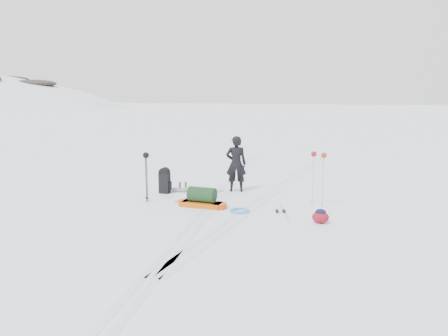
{
  "coord_description": "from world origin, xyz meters",
  "views": [
    {
      "loc": [
        3.22,
        -11.04,
        2.99
      ],
      "look_at": [
        0.23,
        0.24,
        0.95
      ],
      "focal_mm": 35.0,
      "sensor_mm": 36.0,
      "label": 1
    }
  ],
  "objects_px": {
    "pulk_sled": "(202,199)",
    "ski_poles_black": "(146,161)",
    "skier": "(236,164)",
    "expedition_rucksack": "(167,181)"
  },
  "relations": [
    {
      "from": "pulk_sled",
      "to": "ski_poles_black",
      "type": "xyz_separation_m",
      "value": [
        -1.63,
        0.14,
        0.93
      ]
    },
    {
      "from": "pulk_sled",
      "to": "ski_poles_black",
      "type": "bearing_deg",
      "value": -179.86
    },
    {
      "from": "skier",
      "to": "pulk_sled",
      "type": "relative_size",
      "value": 1.21
    },
    {
      "from": "skier",
      "to": "pulk_sled",
      "type": "height_order",
      "value": "skier"
    },
    {
      "from": "skier",
      "to": "ski_poles_black",
      "type": "xyz_separation_m",
      "value": [
        -2.08,
        -1.87,
        0.28
      ]
    },
    {
      "from": "ski_poles_black",
      "to": "expedition_rucksack",
      "type": "bearing_deg",
      "value": 73.71
    },
    {
      "from": "pulk_sled",
      "to": "ski_poles_black",
      "type": "height_order",
      "value": "ski_poles_black"
    },
    {
      "from": "pulk_sled",
      "to": "expedition_rucksack",
      "type": "height_order",
      "value": "expedition_rucksack"
    },
    {
      "from": "skier",
      "to": "pulk_sled",
      "type": "xyz_separation_m",
      "value": [
        -0.45,
        -2.01,
        -0.65
      ]
    },
    {
      "from": "ski_poles_black",
      "to": "skier",
      "type": "bearing_deg",
      "value": 32.2
    }
  ]
}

